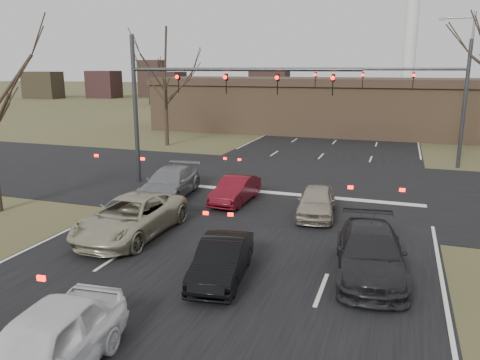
# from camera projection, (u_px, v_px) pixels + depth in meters

# --- Properties ---
(ground) EXTENTS (360.00, 360.00, 0.00)m
(ground) POSITION_uv_depth(u_px,v_px,m) (164.00, 321.00, 11.89)
(ground) COLOR #454625
(ground) RESTS_ON ground
(road_main) EXTENTS (14.00, 300.00, 0.02)m
(road_main) POSITION_uv_depth(u_px,v_px,m) (362.00, 113.00, 67.05)
(road_main) COLOR black
(road_main) RESTS_ON ground
(road_cross) EXTENTS (200.00, 14.00, 0.02)m
(road_cross) POSITION_uv_depth(u_px,v_px,m) (294.00, 185.00, 25.68)
(road_cross) COLOR black
(road_cross) RESTS_ON ground
(building) EXTENTS (42.40, 10.40, 5.30)m
(building) POSITION_uv_depth(u_px,v_px,m) (366.00, 106.00, 45.57)
(building) COLOR brown
(building) RESTS_ON ground
(mast_arm_near) EXTENTS (12.12, 0.24, 8.00)m
(mast_arm_near) POSITION_uv_depth(u_px,v_px,m) (189.00, 92.00, 24.32)
(mast_arm_near) COLOR #383A3D
(mast_arm_near) RESTS_ON ground
(mast_arm_far) EXTENTS (11.12, 0.24, 8.00)m
(mast_arm_far) POSITION_uv_depth(u_px,v_px,m) (418.00, 88.00, 29.91)
(mast_arm_far) COLOR #383A3D
(mast_arm_far) RESTS_ON ground
(streetlight_right_far) EXTENTS (2.34, 0.25, 10.00)m
(streetlight_right_far) POSITION_uv_depth(u_px,v_px,m) (465.00, 78.00, 32.46)
(streetlight_right_far) COLOR gray
(streetlight_right_far) RESTS_ON ground
(tree_left_far) EXTENTS (5.70, 5.70, 9.50)m
(tree_left_far) POSITION_uv_depth(u_px,v_px,m) (164.00, 54.00, 37.28)
(tree_left_far) COLOR black
(tree_left_far) RESTS_ON ground
(car_silver_suv) EXTENTS (2.52, 5.46, 1.52)m
(car_silver_suv) POSITION_uv_depth(u_px,v_px,m) (131.00, 217.00, 17.77)
(car_silver_suv) COLOR #B1AC8F
(car_silver_suv) RESTS_ON ground
(car_white_sedan) EXTENTS (2.21, 4.70, 1.55)m
(car_white_sedan) POSITION_uv_depth(u_px,v_px,m) (42.00, 349.00, 9.40)
(car_white_sedan) COLOR white
(car_white_sedan) RESTS_ON ground
(car_black_hatch) EXTENTS (1.84, 3.96, 1.26)m
(car_black_hatch) POSITION_uv_depth(u_px,v_px,m) (222.00, 260.00, 14.13)
(car_black_hatch) COLOR black
(car_black_hatch) RESTS_ON ground
(car_charcoal_sedan) EXTENTS (2.62, 5.21, 1.45)m
(car_charcoal_sedan) POSITION_uv_depth(u_px,v_px,m) (370.00, 253.00, 14.40)
(car_charcoal_sedan) COLOR black
(car_charcoal_sedan) RESTS_ON ground
(car_grey_ahead) EXTENTS (2.51, 5.12, 1.43)m
(car_grey_ahead) POSITION_uv_depth(u_px,v_px,m) (170.00, 183.00, 23.21)
(car_grey_ahead) COLOR gray
(car_grey_ahead) RESTS_ON ground
(car_red_ahead) EXTENTS (1.47, 3.83, 1.25)m
(car_red_ahead) POSITION_uv_depth(u_px,v_px,m) (235.00, 190.00, 22.23)
(car_red_ahead) COLOR #5A0C17
(car_red_ahead) RESTS_ON ground
(car_silver_ahead) EXTENTS (1.96, 4.01, 1.32)m
(car_silver_ahead) POSITION_uv_depth(u_px,v_px,m) (316.00, 201.00, 20.18)
(car_silver_ahead) COLOR #AA9D89
(car_silver_ahead) RESTS_ON ground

